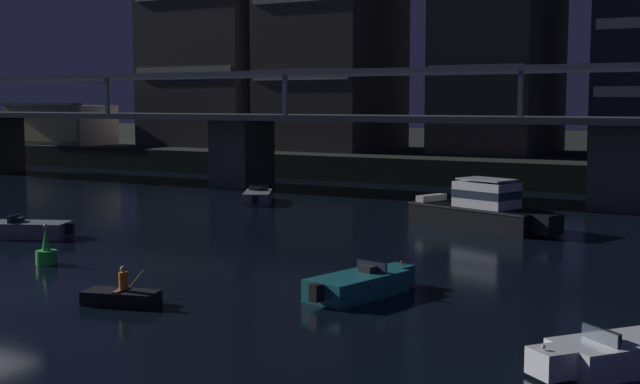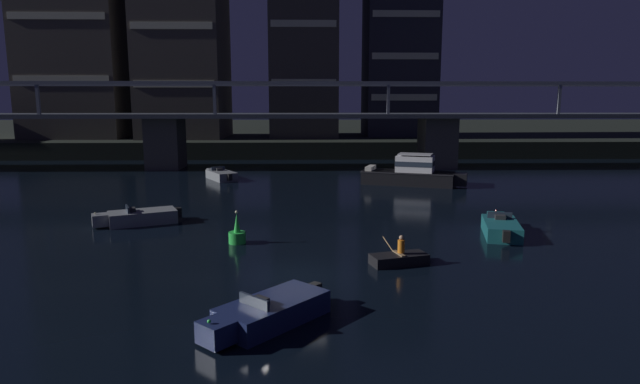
# 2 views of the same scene
# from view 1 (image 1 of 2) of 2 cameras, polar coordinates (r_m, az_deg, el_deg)

# --- Properties ---
(far_riverbank) EXTENTS (240.00, 80.00, 2.20)m
(far_riverbank) POSITION_cam_1_polar(r_m,az_deg,el_deg) (108.11, 16.30, 2.76)
(far_riverbank) COLOR black
(far_riverbank) RESTS_ON ground
(river_bridge) EXTENTS (96.31, 6.40, 9.38)m
(river_bridge) POSITION_cam_1_polar(r_m,az_deg,el_deg) (62.26, 6.12, 3.62)
(river_bridge) COLOR #4C4944
(river_bridge) RESTS_ON ground
(waterfront_pavilion) EXTENTS (12.40, 7.40, 4.70)m
(waterfront_pavilion) POSITION_cam_1_polar(r_m,az_deg,el_deg) (100.68, -17.22, 4.41)
(waterfront_pavilion) COLOR #B2AD9E
(waterfront_pavilion) RESTS_ON far_riverbank
(cabin_cruiser_near_left) EXTENTS (9.30, 5.22, 2.79)m
(cabin_cruiser_near_left) POSITION_cam_1_polar(r_m,az_deg,el_deg) (47.43, 10.95, -1.17)
(cabin_cruiser_near_left) COLOR black
(cabin_cruiser_near_left) RESTS_ON ground
(speedboat_near_center) EXTENTS (3.56, 4.88, 1.16)m
(speedboat_near_center) POSITION_cam_1_polar(r_m,az_deg,el_deg) (58.69, -4.24, -0.32)
(speedboat_near_center) COLOR gray
(speedboat_near_center) RESTS_ON ground
(speedboat_mid_left) EXTENTS (5.02, 3.22, 1.16)m
(speedboat_mid_left) POSITION_cam_1_polar(r_m,az_deg,el_deg) (46.14, -19.35, -2.41)
(speedboat_mid_left) COLOR gray
(speedboat_mid_left) RESTS_ON ground
(speedboat_mid_center) EXTENTS (2.65, 5.21, 1.16)m
(speedboat_mid_center) POSITION_cam_1_polar(r_m,az_deg,el_deg) (30.60, 2.78, -6.28)
(speedboat_mid_center) COLOR #196066
(speedboat_mid_center) RESTS_ON ground
(speedboat_mid_right) EXTENTS (4.06, 4.65, 1.16)m
(speedboat_mid_right) POSITION_cam_1_polar(r_m,az_deg,el_deg) (23.72, 19.66, -10.32)
(speedboat_mid_right) COLOR silver
(speedboat_mid_right) RESTS_ON ground
(channel_buoy) EXTENTS (0.90, 0.90, 1.76)m
(channel_buoy) POSITION_cam_1_polar(r_m,az_deg,el_deg) (38.25, -18.10, -3.98)
(channel_buoy) COLOR green
(channel_buoy) RESTS_ON ground
(dinghy_with_paddler) EXTENTS (2.80, 2.63, 1.36)m
(dinghy_with_paddler) POSITION_cam_1_polar(r_m,az_deg,el_deg) (30.10, -13.35, -6.92)
(dinghy_with_paddler) COLOR black
(dinghy_with_paddler) RESTS_ON ground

